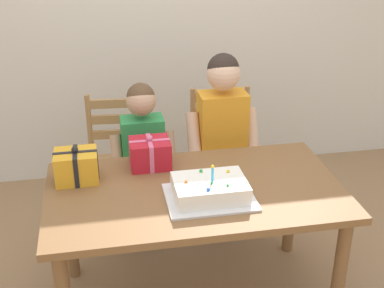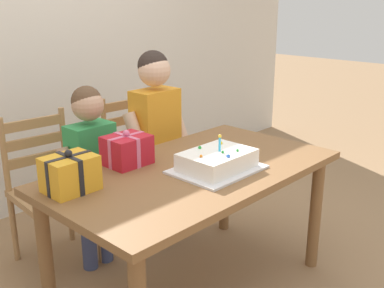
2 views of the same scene
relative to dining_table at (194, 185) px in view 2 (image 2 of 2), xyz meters
name	(u,v)px [view 2 (image 2 of 2)]	position (x,y,z in m)	size (l,w,h in m)	color
back_wall	(23,38)	(-0.01, 1.68, 0.66)	(6.40, 0.11, 2.60)	silver
dining_table	(194,185)	(0.00, 0.00, 0.00)	(1.53, 0.86, 0.74)	brown
birthday_cake	(217,162)	(0.05, -0.11, 0.14)	(0.44, 0.34, 0.19)	silver
gift_box_red_large	(70,174)	(-0.60, 0.21, 0.18)	(0.23, 0.19, 0.20)	gold
gift_box_beside_cake	(127,150)	(-0.20, 0.29, 0.17)	(0.23, 0.19, 0.19)	red
chair_left	(50,190)	(-0.36, 0.86, -0.17)	(0.45, 0.45, 0.92)	#A87A4C
chair_right	(140,161)	(0.36, 0.86, -0.17)	(0.45, 0.45, 0.92)	#A87A4C
child_older	(156,128)	(0.29, 0.61, 0.13)	(0.46, 0.26, 1.27)	#38426B
child_younger	(92,161)	(-0.21, 0.61, 0.04)	(0.40, 0.23, 1.11)	#38426B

